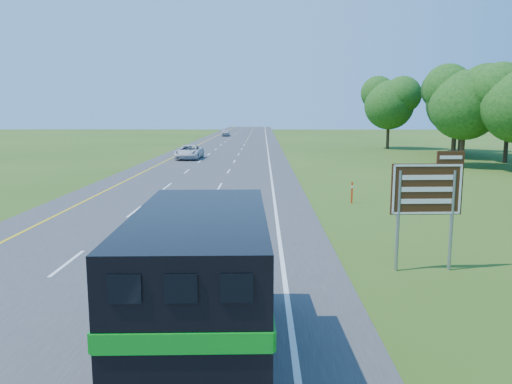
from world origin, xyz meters
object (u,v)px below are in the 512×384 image
white_suv (189,152)px  far_car (226,133)px  horse_truck (204,284)px  exit_sign (428,194)px

white_suv → far_car: white_suv is taller
horse_truck → white_suv: (-7.00, 45.76, -1.00)m
horse_truck → exit_sign: size_ratio=1.93×
white_suv → far_car: (0.00, 54.37, -0.01)m
white_suv → far_car: bearing=91.8°
white_suv → far_car: 54.37m
far_car → exit_sign: bearing=-85.8°
horse_truck → far_car: bearing=91.9°
horse_truck → exit_sign: exit_sign is taller
white_suv → exit_sign: bearing=-69.3°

